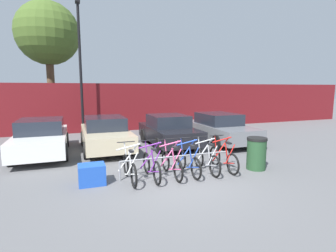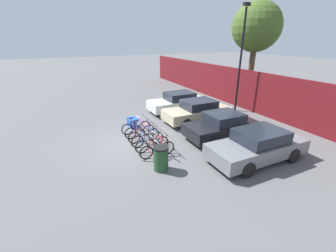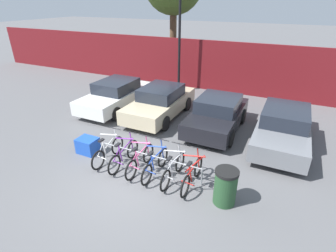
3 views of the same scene
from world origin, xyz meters
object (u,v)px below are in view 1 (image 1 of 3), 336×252
at_px(bicycle_pink, 171,164).
at_px(car_black, 169,131).
at_px(cargo_crate, 92,174).
at_px(car_grey, 219,128).
at_px(bicycle_blue, 188,162).
at_px(car_white, 42,137).
at_px(trash_bin, 256,153).
at_px(bicycle_red, 223,158).
at_px(bicycle_silver, 206,160).
at_px(lamp_post, 80,63).
at_px(bike_rack, 178,158).
at_px(tree_behind_hoarding, 48,34).
at_px(bicycle_white, 130,168).
at_px(car_beige, 105,133).
at_px(bicycle_purple, 151,166).

bearing_deg(bicycle_pink, car_black, 71.95).
bearing_deg(cargo_crate, car_grey, 30.97).
bearing_deg(bicycle_pink, bicycle_blue, 1.04).
distance_m(car_white, trash_bin, 7.97).
height_order(bicycle_red, car_black, car_black).
distance_m(bicycle_silver, lamp_post, 9.33).
bearing_deg(bike_rack, tree_behind_hoarding, 111.00).
xyz_separation_m(bike_rack, bicycle_silver, (0.90, -0.15, -0.11)).
height_order(lamp_post, cargo_crate, lamp_post).
xyz_separation_m(bicycle_blue, car_white, (-4.39, 4.09, 0.31)).
height_order(bicycle_white, tree_behind_hoarding, tree_behind_hoarding).
xyz_separation_m(bicycle_blue, tree_behind_hoarding, (-4.37, 10.77, 5.40)).
bearing_deg(lamp_post, bike_rack, -72.90).
bearing_deg(trash_bin, car_beige, 133.50).
xyz_separation_m(car_white, tree_behind_hoarding, (0.02, 6.68, 5.09)).
relative_size(bicycle_silver, lamp_post, 0.24).
distance_m(bicycle_blue, cargo_crate, 2.81).
relative_size(car_white, car_beige, 1.00).
height_order(bicycle_purple, tree_behind_hoarding, tree_behind_hoarding).
distance_m(car_black, cargo_crate, 5.26).
distance_m(bicycle_white, tree_behind_hoarding, 12.32).
distance_m(bicycle_pink, car_beige, 4.40).
bearing_deg(car_black, bike_rack, -106.26).
xyz_separation_m(bicycle_white, car_white, (-2.60, 4.09, 0.31)).
relative_size(bicycle_red, car_black, 0.44).
bearing_deg(car_white, car_grey, -1.91).
distance_m(bicycle_purple, car_grey, 5.94).
xyz_separation_m(car_white, lamp_post, (1.70, 3.88, 3.24)).
relative_size(bicycle_purple, trash_bin, 1.66).
height_order(car_black, tree_behind_hoarding, tree_behind_hoarding).
distance_m(car_grey, cargo_crate, 7.20).
bearing_deg(bicycle_purple, bicycle_silver, -2.08).
bearing_deg(bicycle_pink, bicycle_purple, -178.96).
distance_m(bicycle_white, cargo_crate, 1.02).
relative_size(bicycle_blue, trash_bin, 1.66).
relative_size(bicycle_pink, bicycle_red, 1.00).
distance_m(bicycle_white, bicycle_blue, 1.79).
distance_m(car_grey, lamp_post, 8.02).
bearing_deg(car_white, bicycle_purple, -51.72).
distance_m(trash_bin, tree_behind_hoarding, 13.93).
distance_m(bicycle_purple, lamp_post, 8.86).
distance_m(bicycle_purple, bicycle_red, 2.38).
xyz_separation_m(bicycle_red, lamp_post, (-3.91, 7.97, 3.55)).
bearing_deg(car_grey, lamp_post, 145.64).
height_order(bicycle_pink, bicycle_silver, same).
relative_size(car_white, tree_behind_hoarding, 0.56).
xyz_separation_m(car_white, car_beige, (2.44, 0.07, 0.00)).
bearing_deg(bike_rack, car_black, 73.74).
xyz_separation_m(trash_bin, cargo_crate, (-5.07, 0.42, -0.24)).
bearing_deg(lamp_post, bicycle_silver, -67.49).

